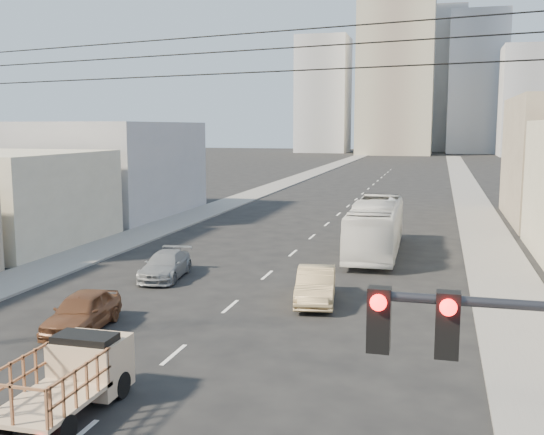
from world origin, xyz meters
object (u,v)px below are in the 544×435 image
at_px(flatbed_pickup, 69,374).
at_px(sedan_brown, 82,312).
at_px(city_bus, 376,227).
at_px(sedan_tan, 316,285).
at_px(sedan_grey, 165,265).

xyz_separation_m(flatbed_pickup, sedan_brown, (-3.44, 6.28, -0.36)).
relative_size(city_bus, sedan_tan, 2.51).
height_order(sedan_tan, sedan_grey, sedan_tan).
height_order(flatbed_pickup, sedan_brown, flatbed_pickup).
height_order(flatbed_pickup, sedan_tan, flatbed_pickup).
relative_size(flatbed_pickup, city_bus, 0.38).
bearing_deg(flatbed_pickup, sedan_brown, 118.69).
height_order(sedan_brown, sedan_grey, sedan_brown).
height_order(city_bus, sedan_brown, city_bus).
distance_m(flatbed_pickup, sedan_grey, 15.35).
height_order(city_bus, sedan_tan, city_bus).
bearing_deg(city_bus, flatbed_pickup, -104.53).
bearing_deg(sedan_tan, flatbed_pickup, -117.30).
xyz_separation_m(sedan_brown, sedan_tan, (7.76, 6.07, 0.02)).
xyz_separation_m(flatbed_pickup, sedan_tan, (4.32, 12.35, -0.33)).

